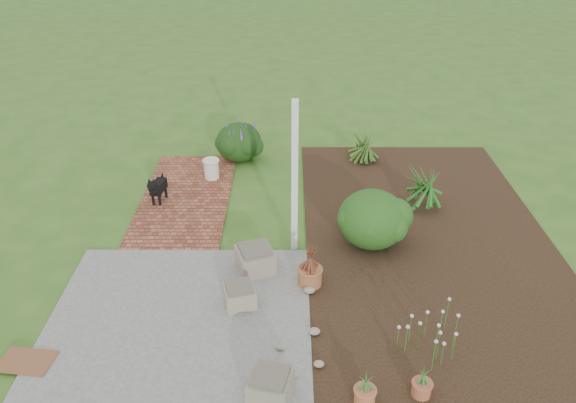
{
  "coord_description": "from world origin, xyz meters",
  "views": [
    {
      "loc": [
        0.22,
        -7.35,
        5.12
      ],
      "look_at": [
        0.2,
        0.4,
        0.7
      ],
      "focal_mm": 35.0,
      "sensor_mm": 36.0,
      "label": 1
    }
  ],
  "objects_px": {
    "stone_trough_near": "(270,387)",
    "black_dog": "(157,187)",
    "evergreen_shrub": "(372,218)",
    "cream_ceramic_urn": "(211,169)"
  },
  "relations": [
    {
      "from": "stone_trough_near",
      "to": "black_dog",
      "type": "relative_size",
      "value": 0.75
    },
    {
      "from": "stone_trough_near",
      "to": "black_dog",
      "type": "distance_m",
      "value": 4.94
    },
    {
      "from": "stone_trough_near",
      "to": "evergreen_shrub",
      "type": "relative_size",
      "value": 0.42
    },
    {
      "from": "black_dog",
      "to": "evergreen_shrub",
      "type": "bearing_deg",
      "value": -8.03
    },
    {
      "from": "black_dog",
      "to": "evergreen_shrub",
      "type": "xyz_separation_m",
      "value": [
        3.69,
        -1.28,
        0.14
      ]
    },
    {
      "from": "stone_trough_near",
      "to": "evergreen_shrub",
      "type": "distance_m",
      "value": 3.52
    },
    {
      "from": "black_dog",
      "to": "evergreen_shrub",
      "type": "relative_size",
      "value": 0.56
    },
    {
      "from": "cream_ceramic_urn",
      "to": "black_dog",
      "type": "bearing_deg",
      "value": -130.94
    },
    {
      "from": "evergreen_shrub",
      "to": "stone_trough_near",
      "type": "bearing_deg",
      "value": -115.81
    },
    {
      "from": "stone_trough_near",
      "to": "black_dog",
      "type": "xyz_separation_m",
      "value": [
        -2.17,
        4.44,
        0.16
      ]
    }
  ]
}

